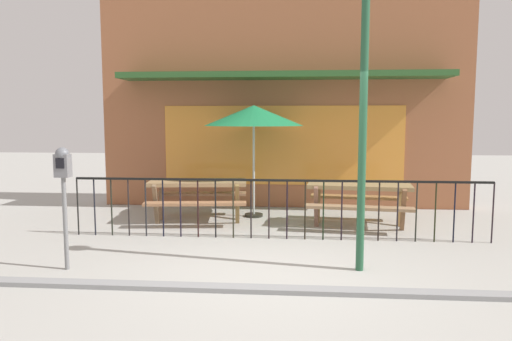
% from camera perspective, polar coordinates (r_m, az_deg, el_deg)
% --- Properties ---
extents(ground, '(40.00, 40.00, 0.00)m').
position_cam_1_polar(ground, '(6.03, 1.97, -12.47)').
color(ground, '#A8A7A1').
extents(pub_storefront, '(7.92, 1.34, 5.57)m').
position_cam_1_polar(pub_storefront, '(10.56, 3.30, 10.77)').
color(pub_storefront, brown).
rests_on(pub_storefront, ground).
extents(patio_fence_front, '(6.68, 0.04, 0.97)m').
position_cam_1_polar(patio_fence_front, '(7.65, 2.64, -3.31)').
color(patio_fence_front, black).
rests_on(patio_fence_front, ground).
extents(picnic_table_left, '(1.94, 1.55, 0.79)m').
position_cam_1_polar(picnic_table_left, '(8.98, -6.95, -2.25)').
color(picnic_table_left, '#97764F').
rests_on(picnic_table_left, ground).
extents(picnic_table_right, '(1.95, 1.56, 0.79)m').
position_cam_1_polar(picnic_table_right, '(8.72, 12.20, -2.60)').
color(picnic_table_right, '#93794E').
rests_on(picnic_table_right, ground).
extents(patio_umbrella, '(1.91, 1.91, 2.18)m').
position_cam_1_polar(patio_umbrella, '(9.29, -0.27, 6.52)').
color(patio_umbrella, black).
rests_on(patio_umbrella, ground).
extents(parking_meter_near, '(0.18, 0.17, 1.57)m').
position_cam_1_polar(parking_meter_near, '(6.49, -22.03, -0.56)').
color(parking_meter_near, slate).
rests_on(parking_meter_near, ground).
extents(street_lamp, '(0.28, 0.28, 4.08)m').
position_cam_1_polar(street_lamp, '(6.12, 12.83, 12.80)').
color(street_lamp, '#235537').
rests_on(street_lamp, ground).
extents(curb_edge, '(11.09, 0.20, 0.11)m').
position_cam_1_polar(curb_edge, '(5.52, 1.69, -14.27)').
color(curb_edge, gray).
rests_on(curb_edge, ground).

